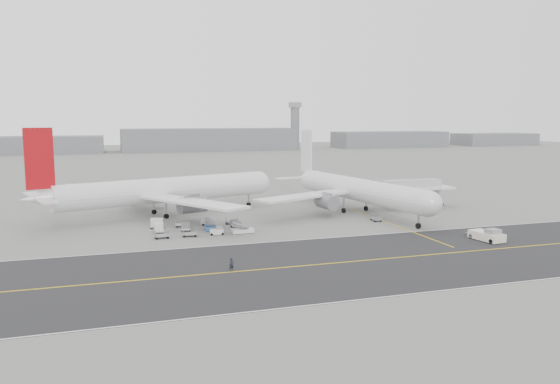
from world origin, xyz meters
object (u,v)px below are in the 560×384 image
object	(u,v)px
airliner_b	(356,189)
pushback_tug	(487,235)
control_tower	(295,125)
ground_crew_a	(232,265)
jet_bridge	(408,187)
airliner_a	(161,191)

from	to	relation	value
airliner_b	pushback_tug	distance (m)	34.69
control_tower	airliner_b	distance (m)	254.60
airliner_b	ground_crew_a	xyz separation A→B (m)	(-37.04, -38.23, -4.23)
jet_bridge	pushback_tug	bearing A→B (deg)	-99.09
control_tower	ground_crew_a	bearing A→B (deg)	-110.87
ground_crew_a	control_tower	bearing A→B (deg)	56.03
control_tower	pushback_tug	distance (m)	284.72
jet_bridge	control_tower	bearing A→B (deg)	77.22
pushback_tug	ground_crew_a	xyz separation A→B (m)	(-46.13, -5.01, 0.01)
control_tower	pushback_tug	size ratio (longest dim) A/B	3.86
airliner_a	pushback_tug	bearing A→B (deg)	-146.72
ground_crew_a	airliner_a	bearing A→B (deg)	83.20
airliner_a	pushback_tug	size ratio (longest dim) A/B	6.66
control_tower	airliner_b	bearing A→B (deg)	-106.13
airliner_b	pushback_tug	world-z (taller)	airliner_b
airliner_a	ground_crew_a	size ratio (longest dim) A/B	28.41
jet_bridge	ground_crew_a	distance (m)	66.33
airliner_a	airliner_b	bearing A→B (deg)	-118.63
control_tower	airliner_a	world-z (taller)	control_tower
airliner_b	pushback_tug	xyz separation A→B (m)	(9.09, -33.21, -4.24)
control_tower	airliner_a	xyz separation A→B (m)	(-112.81, -236.39, -10.71)
pushback_tug	control_tower	bearing A→B (deg)	70.19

